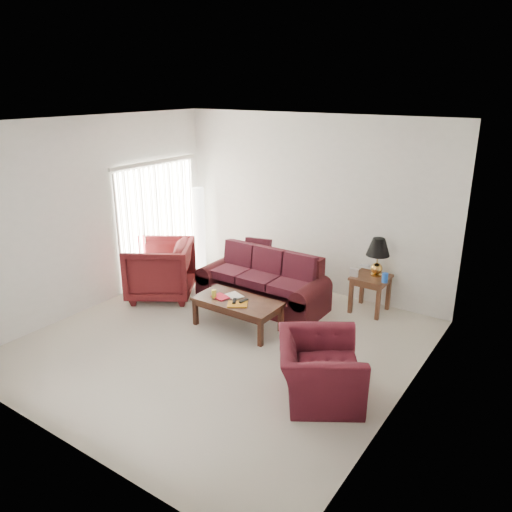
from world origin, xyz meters
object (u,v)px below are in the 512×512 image
(end_table, at_px, (370,294))
(armchair_right, at_px, (319,369))
(coffee_table, at_px, (238,314))
(sofa, at_px, (262,280))
(armchair_left, at_px, (160,270))
(floor_lamp, at_px, (199,229))

(end_table, height_order, armchair_right, armchair_right)
(end_table, relative_size, coffee_table, 0.47)
(sofa, distance_m, armchair_left, 1.75)
(floor_lamp, xyz_separation_m, coffee_table, (2.08, -1.61, -0.59))
(floor_lamp, relative_size, armchair_left, 1.53)
(sofa, height_order, floor_lamp, floor_lamp)
(floor_lamp, xyz_separation_m, armchair_right, (3.86, -2.46, -0.47))
(end_table, distance_m, coffee_table, 2.15)
(end_table, bearing_deg, armchair_right, -81.08)
(end_table, relative_size, floor_lamp, 0.37)
(armchair_left, relative_size, coffee_table, 0.83)
(sofa, relative_size, coffee_table, 1.65)
(sofa, relative_size, armchair_right, 1.98)
(floor_lamp, relative_size, armchair_right, 1.53)
(armchair_left, bearing_deg, floor_lamp, 160.00)
(sofa, relative_size, end_table, 3.54)
(end_table, relative_size, armchair_left, 0.56)
(sofa, bearing_deg, floor_lamp, 160.70)
(end_table, height_order, coffee_table, end_table)
(end_table, height_order, armchair_left, armchair_left)
(floor_lamp, xyz_separation_m, armchair_left, (0.31, -1.40, -0.33))
(end_table, xyz_separation_m, floor_lamp, (-3.47, -0.03, 0.52))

